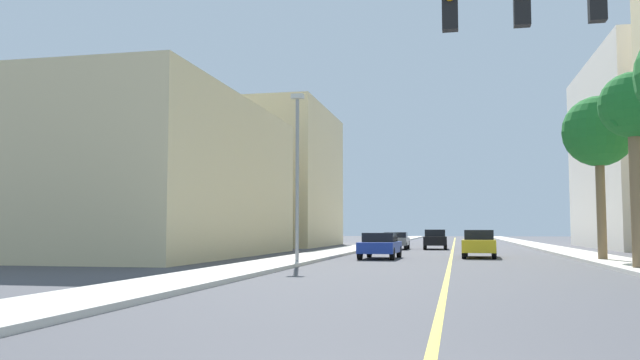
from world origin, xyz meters
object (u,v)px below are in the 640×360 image
at_px(street_lamp, 297,167).
at_px(palm_mid, 633,110).
at_px(car_gray, 396,240).
at_px(car_black, 435,239).
at_px(car_blue, 380,245).
at_px(palm_far, 599,133).
at_px(car_yellow, 479,244).

bearing_deg(street_lamp, palm_mid, -8.89).
bearing_deg(car_gray, car_black, -166.32).
distance_m(car_blue, car_black, 16.90).
relative_size(street_lamp, car_black, 1.79).
bearing_deg(palm_mid, palm_far, 88.37).
distance_m(street_lamp, palm_mid, 13.66).
bearing_deg(palm_far, palm_mid, -91.63).
bearing_deg(car_gray, palm_mid, 113.95).
bearing_deg(car_yellow, car_black, 103.66).
bearing_deg(car_yellow, palm_mid, -61.46).
bearing_deg(palm_far, car_gray, 123.04).
bearing_deg(car_gray, car_blue, 91.77).
relative_size(palm_far, car_blue, 1.83).
distance_m(palm_mid, car_black, 26.88).
bearing_deg(street_lamp, palm_far, 19.52).
height_order(palm_mid, car_gray, palm_mid).
distance_m(street_lamp, car_black, 23.84).
relative_size(street_lamp, car_blue, 1.76).
distance_m(palm_far, car_gray, 21.46).
bearing_deg(palm_far, car_blue, 172.42).
bearing_deg(car_yellow, street_lamp, -130.52).
distance_m(palm_mid, car_gray, 27.26).
distance_m(palm_mid, car_blue, 14.36).
relative_size(car_black, car_gray, 1.01).
bearing_deg(car_blue, palm_mid, -37.34).
height_order(palm_far, car_yellow, palm_far).
xyz_separation_m(street_lamp, car_black, (5.24, 22.98, -3.52)).
bearing_deg(car_black, palm_mid, -73.74).
height_order(street_lamp, car_black, street_lamp).
distance_m(palm_far, car_black, 20.70).
xyz_separation_m(street_lamp, car_blue, (2.94, 6.24, -3.58)).
relative_size(car_blue, car_gray, 1.03).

